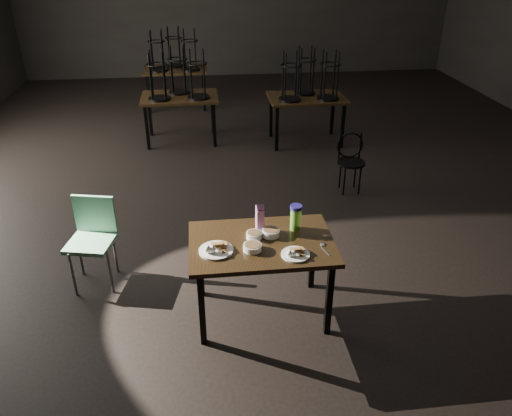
{
  "coord_description": "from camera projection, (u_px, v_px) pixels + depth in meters",
  "views": [
    {
      "loc": [
        -1.04,
        -6.18,
        2.97
      ],
      "look_at": [
        -0.59,
        -2.33,
        0.85
      ],
      "focal_mm": 35.0,
      "sensor_mm": 36.0,
      "label": 1
    }
  ],
  "objects": [
    {
      "name": "bentwood_chair",
      "position": [
        351.0,
        158.0,
        6.45
      ],
      "size": [
        0.36,
        0.36,
        0.76
      ],
      "rotation": [
        0.0,
        0.0,
        -0.06
      ],
      "color": "black",
      "rests_on": "ground"
    },
    {
      "name": "water_bottle",
      "position": [
        296.0,
        217.0,
        4.24
      ],
      "size": [
        0.14,
        0.14,
        0.23
      ],
      "color": "#6DC038",
      "rests_on": "main_table"
    },
    {
      "name": "plate_left",
      "position": [
        216.0,
        249.0,
        3.98
      ],
      "size": [
        0.28,
        0.28,
        0.09
      ],
      "color": "white",
      "rests_on": "main_table"
    },
    {
      "name": "juice_carton",
      "position": [
        260.0,
        219.0,
        4.21
      ],
      "size": [
        0.07,
        0.07,
        0.26
      ],
      "color": "#991B81",
      "rests_on": "main_table"
    },
    {
      "name": "bowl_big",
      "position": [
        252.0,
        247.0,
        4.0
      ],
      "size": [
        0.15,
        0.15,
        0.05
      ],
      "color": "white",
      "rests_on": "main_table"
    },
    {
      "name": "bg_table_far",
      "position": [
        175.0,
        67.0,
        9.47
      ],
      "size": [
        1.2,
        0.8,
        1.48
      ],
      "color": "black",
      "rests_on": "ground"
    },
    {
      "name": "plate_right",
      "position": [
        295.0,
        253.0,
        3.93
      ],
      "size": [
        0.23,
        0.23,
        0.07
      ],
      "color": "white",
      "rests_on": "main_table"
    },
    {
      "name": "bg_table_right",
      "position": [
        307.0,
        95.0,
        7.8
      ],
      "size": [
        1.2,
        0.8,
        1.48
      ],
      "color": "black",
      "rests_on": "ground"
    },
    {
      "name": "bowl_far",
      "position": [
        271.0,
        232.0,
        4.19
      ],
      "size": [
        0.15,
        0.15,
        0.06
      ],
      "color": "white",
      "rests_on": "main_table"
    },
    {
      "name": "school_chair",
      "position": [
        93.0,
        234.0,
        4.67
      ],
      "size": [
        0.48,
        0.48,
        0.86
      ],
      "rotation": [
        0.0,
        0.0,
        -0.22
      ],
      "color": "#74B591",
      "rests_on": "ground"
    },
    {
      "name": "bg_table_left",
      "position": [
        179.0,
        94.0,
        7.84
      ],
      "size": [
        1.2,
        0.8,
        1.48
      ],
      "color": "black",
      "rests_on": "ground"
    },
    {
      "name": "spoon",
      "position": [
        323.0,
        245.0,
        4.07
      ],
      "size": [
        0.05,
        0.2,
        0.01
      ],
      "color": "silver",
      "rests_on": "main_table"
    },
    {
      "name": "main_table",
      "position": [
        262.0,
        250.0,
        4.16
      ],
      "size": [
        1.2,
        0.8,
        0.75
      ],
      "color": "black",
      "rests_on": "ground"
    },
    {
      "name": "bowl_near",
      "position": [
        254.0,
        235.0,
        4.16
      ],
      "size": [
        0.13,
        0.13,
        0.05
      ],
      "color": "white",
      "rests_on": "main_table"
    }
  ]
}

